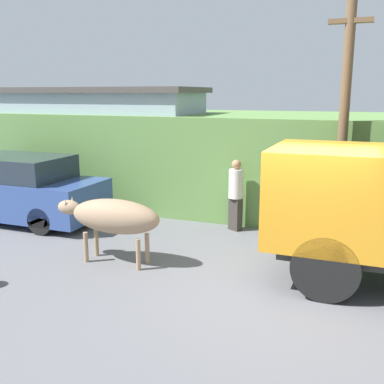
# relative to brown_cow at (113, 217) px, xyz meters

# --- Properties ---
(ground_plane) EXTENTS (60.00, 60.00, 0.00)m
(ground_plane) POSITION_rel_brown_cow_xyz_m (3.48, -0.01, -0.94)
(ground_plane) COLOR slate
(hillside_embankment) EXTENTS (32.00, 5.13, 2.69)m
(hillside_embankment) POSITION_rel_brown_cow_xyz_m (3.48, 5.85, 0.41)
(hillside_embankment) COLOR #608C47
(hillside_embankment) RESTS_ON ground_plane
(building_backdrop) EXTENTS (6.63, 2.70, 3.45)m
(building_backdrop) POSITION_rel_brown_cow_xyz_m (-3.33, 4.72, 0.80)
(building_backdrop) COLOR #99ADB7
(building_backdrop) RESTS_ON ground_plane
(brown_cow) EXTENTS (2.26, 0.68, 1.29)m
(brown_cow) POSITION_rel_brown_cow_xyz_m (0.00, 0.00, 0.00)
(brown_cow) COLOR #9E7F60
(brown_cow) RESTS_ON ground_plane
(parked_suv) EXTENTS (4.71, 1.88, 1.71)m
(parked_suv) POSITION_rel_brown_cow_xyz_m (-3.97, 1.75, -0.12)
(parked_suv) COLOR #334C8C
(parked_suv) RESTS_ON ground_plane
(pedestrian_on_hill) EXTENTS (0.47, 0.47, 1.74)m
(pedestrian_on_hill) POSITION_rel_brown_cow_xyz_m (1.65, 2.95, 0.02)
(pedestrian_on_hill) COLOR #38332D
(pedestrian_on_hill) RESTS_ON ground_plane
(utility_pole) EXTENTS (0.90, 0.21, 5.39)m
(utility_pole) POSITION_rel_brown_cow_xyz_m (4.00, 3.02, 1.88)
(utility_pole) COLOR brown
(utility_pole) RESTS_ON ground_plane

